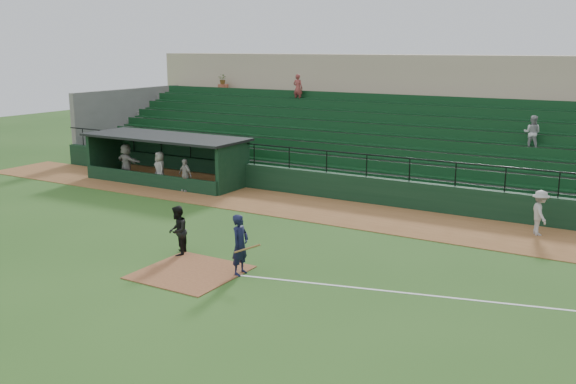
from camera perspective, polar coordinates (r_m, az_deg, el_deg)
The scene contains 12 objects.
ground at distance 21.03m, azimuth -6.98°, elevation -6.34°, with size 90.00×90.00×0.00m, color #284F19.
warning_track at distance 27.52m, azimuth 3.18°, elevation -1.61°, with size 40.00×4.00×0.03m, color brown.
home_plate_dirt at distance 20.29m, azimuth -8.71°, elevation -7.08°, with size 3.00×3.00×0.03m, color brown.
foul_line at distance 18.71m, azimuth 15.58°, elevation -9.20°, with size 18.00×0.09×0.01m, color white.
stadium_structure at distance 34.69m, azimuth 9.70°, elevation 5.09°, with size 38.00×13.08×6.40m.
dugout at distance 33.91m, azimuth -10.35°, elevation 3.23°, with size 8.90×3.20×2.42m.
batter_at_plate at distance 19.68m, azimuth -4.28°, elevation -4.71°, with size 1.03×0.72×1.91m.
umpire at distance 21.77m, azimuth -9.82°, elevation -3.42°, with size 0.83×0.64×1.70m, color black.
runner at distance 25.40m, azimuth 21.53°, elevation -1.74°, with size 1.09×0.63×1.69m, color #AAA59F.
dugout_player_a at distance 31.21m, azimuth -9.16°, elevation 1.50°, with size 0.93×0.39×1.59m, color #A5A09A.
dugout_player_b at distance 32.64m, azimuth -11.34°, elevation 2.04°, with size 0.85×0.55×1.74m, color #A09B95.
dugout_player_c at distance 34.47m, azimuth -14.20°, elevation 2.62°, with size 1.78×0.57×1.92m, color #9E9994.
Camera 1 is at (12.20, -15.69, 6.88)m, focal length 39.89 mm.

